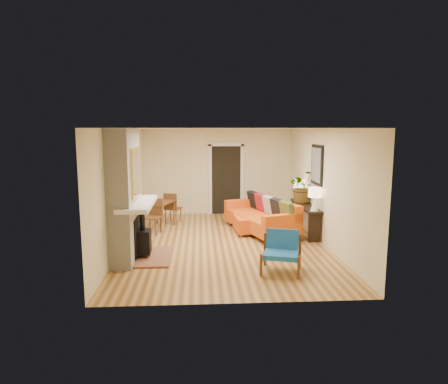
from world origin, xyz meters
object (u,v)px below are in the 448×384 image
(lamp_far, at_px, (299,187))
(ottoman, at_px, (252,223))
(console_table, at_px, (305,210))
(lamp_near, at_px, (315,196))
(dining_table, at_px, (161,207))
(houseplant, at_px, (302,186))
(sofa, at_px, (264,216))
(blue_chair, at_px, (282,249))

(lamp_far, bearing_deg, ottoman, -155.68)
(ottoman, xyz_separation_m, console_table, (1.32, -0.07, 0.33))
(lamp_far, bearing_deg, lamp_near, -90.00)
(lamp_far, bearing_deg, dining_table, 179.05)
(lamp_near, distance_m, houseplant, 1.07)
(sofa, xyz_separation_m, dining_table, (-2.64, 0.54, 0.16))
(blue_chair, height_order, lamp_far, lamp_far)
(lamp_near, xyz_separation_m, lamp_far, (0.00, 1.44, 0.00))
(ottoman, distance_m, houseplant, 1.61)
(ottoman, xyz_separation_m, lamp_near, (1.32, -0.84, 0.82))
(houseplant, bearing_deg, ottoman, -170.14)
(blue_chair, height_order, dining_table, dining_table)
(dining_table, relative_size, console_table, 0.88)
(sofa, bearing_deg, lamp_far, 25.09)
(sofa, height_order, houseplant, houseplant)
(houseplant, bearing_deg, dining_table, 173.26)
(blue_chair, bearing_deg, sofa, 87.72)
(sofa, distance_m, blue_chair, 2.80)
(dining_table, distance_m, lamp_far, 3.69)
(sofa, relative_size, lamp_far, 4.68)
(sofa, relative_size, dining_table, 1.55)
(sofa, xyz_separation_m, lamp_near, (1.02, -0.96, 0.66))
(blue_chair, xyz_separation_m, console_table, (1.13, 2.61, 0.18))
(ottoman, height_order, lamp_near, lamp_near)
(ottoman, xyz_separation_m, blue_chair, (0.19, -2.68, 0.15))
(ottoman, bearing_deg, houseplant, 9.86)
(blue_chair, xyz_separation_m, lamp_far, (1.13, 3.28, 0.67))
(blue_chair, bearing_deg, ottoman, 94.15)
(blue_chair, bearing_deg, console_table, 66.55)
(sofa, height_order, ottoman, sofa)
(lamp_near, xyz_separation_m, houseplant, (-0.01, 1.07, 0.08))
(ottoman, bearing_deg, dining_table, 164.21)
(lamp_near, height_order, lamp_far, same)
(ottoman, bearing_deg, lamp_far, 24.32)
(dining_table, height_order, lamp_near, lamp_near)
(console_table, bearing_deg, sofa, 169.27)
(ottoman, bearing_deg, console_table, -3.09)
(lamp_far, bearing_deg, sofa, -154.91)
(lamp_near, bearing_deg, dining_table, 157.69)
(lamp_near, bearing_deg, ottoman, 147.60)
(console_table, bearing_deg, lamp_near, -90.00)
(sofa, height_order, blue_chair, sofa)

